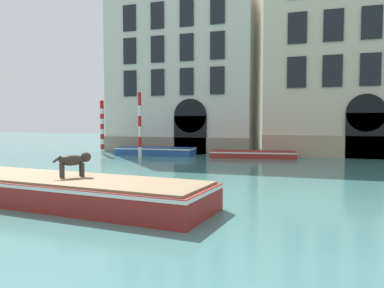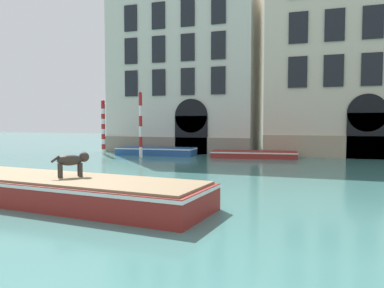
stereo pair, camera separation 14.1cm
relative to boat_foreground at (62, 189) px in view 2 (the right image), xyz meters
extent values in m
cube|color=beige|center=(-2.95, 19.09, 5.77)|extent=(10.86, 6.00, 12.31)
cube|color=gray|center=(-2.95, 16.04, 0.18)|extent=(10.86, 0.16, 1.15)
cube|color=black|center=(-1.61, 16.03, 0.93)|extent=(2.35, 0.14, 2.64)
cylinder|color=black|center=(-1.61, 16.03, 2.25)|extent=(2.35, 0.14, 2.35)
cube|color=black|center=(-6.21, 16.05, 4.62)|extent=(0.99, 0.10, 1.85)
cube|color=black|center=(-4.04, 16.05, 4.62)|extent=(0.99, 0.10, 1.85)
cube|color=black|center=(-1.87, 16.05, 4.62)|extent=(0.99, 0.10, 1.85)
cube|color=black|center=(0.31, 16.05, 4.62)|extent=(0.99, 0.10, 1.85)
cube|color=black|center=(-6.21, 16.05, 6.95)|extent=(0.99, 0.10, 1.85)
cube|color=black|center=(-4.04, 16.05, 6.95)|extent=(0.99, 0.10, 1.85)
cube|color=black|center=(-1.87, 16.05, 6.95)|extent=(0.99, 0.10, 1.85)
cube|color=black|center=(0.31, 16.05, 6.95)|extent=(0.99, 0.10, 1.85)
cube|color=black|center=(-6.21, 16.05, 9.28)|extent=(0.99, 0.10, 1.85)
cube|color=black|center=(-4.04, 16.05, 9.28)|extent=(0.99, 0.10, 1.85)
cube|color=black|center=(-1.87, 16.05, 9.28)|extent=(0.99, 0.10, 1.85)
cube|color=black|center=(0.31, 16.05, 9.28)|extent=(0.99, 0.10, 1.85)
cube|color=beige|center=(8.62, 19.09, 8.11)|extent=(10.60, 6.00, 17.00)
cube|color=tan|center=(8.62, 16.04, 0.30)|extent=(10.60, 0.16, 1.38)
cube|color=black|center=(9.51, 16.03, 1.00)|extent=(2.28, 0.14, 2.77)
cylinder|color=black|center=(9.51, 16.03, 2.39)|extent=(2.28, 0.14, 2.28)
cube|color=black|center=(5.44, 16.05, 4.96)|extent=(1.16, 0.10, 1.95)
cube|color=black|center=(7.56, 16.05, 4.96)|extent=(1.16, 0.10, 1.95)
cube|color=black|center=(9.68, 16.05, 4.96)|extent=(1.16, 0.10, 1.95)
cube|color=black|center=(5.44, 16.05, 7.71)|extent=(1.16, 0.10, 1.95)
cube|color=black|center=(7.56, 16.05, 7.71)|extent=(1.16, 0.10, 1.95)
cube|color=black|center=(9.68, 16.05, 7.71)|extent=(1.16, 0.10, 1.95)
cube|color=maroon|center=(0.00, 0.00, -0.05)|extent=(8.63, 3.10, 0.67)
cube|color=white|center=(0.00, 0.00, 0.22)|extent=(8.66, 3.14, 0.08)
cube|color=#8C7251|center=(0.00, 0.00, 0.31)|extent=(8.36, 2.90, 0.06)
cylinder|color=#332D28|center=(0.29, 0.39, 0.53)|extent=(0.09, 0.09, 0.38)
cylinder|color=#332D28|center=(0.45, 0.26, 0.53)|extent=(0.09, 0.09, 0.38)
cylinder|color=#332D28|center=(-0.06, -0.01, 0.53)|extent=(0.09, 0.09, 0.38)
cylinder|color=#332D28|center=(0.10, -0.15, 0.53)|extent=(0.09, 0.09, 0.38)
ellipsoid|color=#332D28|center=(0.20, 0.12, 0.80)|extent=(0.69, 0.73, 0.30)
ellipsoid|color=brown|center=(0.13, 0.04, 0.89)|extent=(0.36, 0.37, 0.10)
sphere|color=#332D28|center=(0.45, 0.41, 0.87)|extent=(0.28, 0.28, 0.28)
cone|color=brown|center=(0.39, 0.47, 0.98)|extent=(0.08, 0.08, 0.11)
cone|color=brown|center=(0.51, 0.36, 0.98)|extent=(0.08, 0.08, 0.11)
cylinder|color=#332D28|center=(-0.05, -0.17, 0.85)|extent=(0.21, 0.23, 0.20)
cube|color=#234C8C|center=(-3.58, 14.52, -0.13)|extent=(5.34, 2.02, 0.51)
cube|color=white|center=(-3.58, 14.52, 0.06)|extent=(5.37, 2.05, 0.08)
cube|color=#B2B7BC|center=(-3.58, 14.52, -0.16)|extent=(2.95, 1.46, 0.46)
cube|color=maroon|center=(2.96, 14.65, -0.18)|extent=(5.35, 2.25, 0.41)
cube|color=white|center=(2.96, 14.65, -0.04)|extent=(5.38, 2.28, 0.08)
cube|color=#9EA3A8|center=(2.96, 14.65, -0.20)|extent=(2.98, 1.56, 0.37)
cylinder|color=white|center=(-3.83, 12.67, -0.06)|extent=(0.21, 0.21, 0.65)
cylinder|color=#B21E1E|center=(-3.83, 12.67, 0.58)|extent=(0.21, 0.21, 0.65)
cylinder|color=white|center=(-3.83, 12.67, 1.23)|extent=(0.21, 0.21, 0.65)
cylinder|color=#B21E1E|center=(-3.83, 12.67, 1.88)|extent=(0.21, 0.21, 0.65)
cylinder|color=white|center=(-3.83, 12.67, 2.53)|extent=(0.21, 0.21, 0.65)
cylinder|color=#B21E1E|center=(-3.83, 12.67, 3.18)|extent=(0.21, 0.21, 0.65)
sphere|color=#B21E1E|center=(-3.83, 12.67, 3.60)|extent=(0.22, 0.22, 0.22)
cylinder|color=white|center=(-7.28, 13.93, -0.21)|extent=(0.26, 0.26, 0.35)
cylinder|color=#B21E1E|center=(-7.28, 13.93, 0.13)|extent=(0.26, 0.26, 0.35)
cylinder|color=white|center=(-7.28, 13.93, 0.48)|extent=(0.26, 0.26, 0.35)
cylinder|color=#B21E1E|center=(-7.28, 13.93, 0.83)|extent=(0.26, 0.26, 0.35)
cylinder|color=white|center=(-7.28, 13.93, 1.17)|extent=(0.26, 0.26, 0.35)
cylinder|color=#B21E1E|center=(-7.28, 13.93, 1.52)|extent=(0.26, 0.26, 0.35)
cylinder|color=white|center=(-7.28, 13.93, 1.87)|extent=(0.26, 0.26, 0.35)
cylinder|color=#B21E1E|center=(-7.28, 13.93, 2.22)|extent=(0.26, 0.26, 0.35)
cylinder|color=white|center=(-7.28, 13.93, 2.56)|extent=(0.26, 0.26, 0.35)
cylinder|color=#B21E1E|center=(-7.28, 13.93, 2.91)|extent=(0.26, 0.26, 0.35)
sphere|color=#B21E1E|center=(-7.28, 13.93, 3.20)|extent=(0.27, 0.27, 0.27)
camera|label=1|loc=(6.49, -8.58, 1.87)|focal=35.00mm
camera|label=2|loc=(6.62, -8.54, 1.87)|focal=35.00mm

